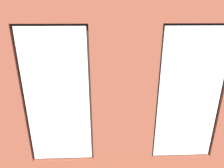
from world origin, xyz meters
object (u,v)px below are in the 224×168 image
Objects in this scene: couch_by_window at (115,144)px; potted_plant_corner_near_left at (188,74)px; media_console at (7,110)px; potted_plant_between_couches at (189,125)px; potted_plant_mid_room_small at (129,88)px; coffee_table at (104,102)px; papasan_chair at (96,82)px; candle_jar at (88,101)px; table_plant_small at (118,95)px; remote_black at (104,100)px; potted_plant_near_tv at (7,118)px; tv_flatscreen at (2,89)px; potted_plant_foreground_right at (37,78)px; couch_left at (216,112)px; cup_ceramic at (97,98)px; potted_plant_by_left_couch at (182,93)px; potted_plant_beside_window_right at (44,132)px.

couch_by_window is 1.71× the size of potted_plant_corner_near_left.
potted_plant_between_couches is at bearing 159.26° from media_console.
potted_plant_corner_near_left is 2.36m from potted_plant_mid_room_small.
media_console is (2.69, 0.09, -0.14)m from coffee_table.
papasan_chair is at bearing -146.69° from media_console.
candle_jar is at bearing -68.69° from couch_by_window.
table_plant_small reaches higher than remote_black.
potted_plant_corner_near_left is (-3.38, -0.25, 0.16)m from papasan_chair.
potted_plant_near_tv is at bearing -15.69° from couch_by_window.
remote_black is at bearing -178.11° from tv_flatscreen.
table_plant_small is 0.19× the size of papasan_chair.
couch_by_window is at bearing 149.53° from media_console.
potted_plant_near_tv reaches higher than coffee_table.
candle_jar is 0.09× the size of tv_flatscreen.
coffee_table is 0.47m from candle_jar.
potted_plant_near_tv is (1.70, 1.04, 0.12)m from candle_jar.
couch_left is at bearing 156.98° from potted_plant_foreground_right.
potted_plant_corner_near_left reaches higher than coffee_table.
candle_jar reaches higher than coffee_table.
remote_black is 1.53m from papasan_chair.
cup_ceramic is 0.32m from candle_jar.
media_console is 3.75m from potted_plant_mid_room_small.
couch_by_window is 3.43m from tv_flatscreen.
potted_plant_near_tv reaches higher than potted_plant_mid_room_small.
media_console is 4.73m from potted_plant_between_couches.
couch_left is 19.19× the size of candle_jar.
candle_jar is at bearing 62.31° from remote_black.
papasan_chair is 2.59× the size of potted_plant_by_left_couch.
media_console is at bearing -20.74° from potted_plant_between_couches.
potted_plant_corner_near_left is (-4.21, -3.69, -0.12)m from potted_plant_beside_window_right.
potted_plant_foreground_right is at bearing -114.57° from couch_left.
remote_black is (0.22, -1.81, 0.13)m from couch_by_window.
tv_flatscreen reaches higher than media_console.
papasan_chair is (-2.43, -1.59, -0.43)m from tv_flatscreen.
media_console is at bearing -0.36° from candle_jar.
cup_ceramic is at bearing -44.28° from potted_plant_between_couches.
media_console is at bearing 90.00° from tv_flatscreen.
couch_left is 1.65× the size of tv_flatscreen.
table_plant_small is at bearing -106.54° from couch_left.
couch_by_window is 1.95m from table_plant_small.
couch_left is 1.58× the size of papasan_chair.
cup_ceramic is at bearing -175.90° from media_console.
tv_flatscreen is at bearing -30.51° from couch_by_window.
media_console is 0.63m from tv_flatscreen.
potted_plant_near_tv reaches higher than potted_plant_by_left_couch.
potted_plant_foreground_right reaches higher than candle_jar.
potted_plant_between_couches reaches higher than coffee_table.
candle_jar is at bearing 13.49° from coffee_table.
potted_plant_mid_room_small is (2.12, -1.69, 0.04)m from couch_left.
couch_left is (-2.75, -1.24, 0.00)m from couch_by_window.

